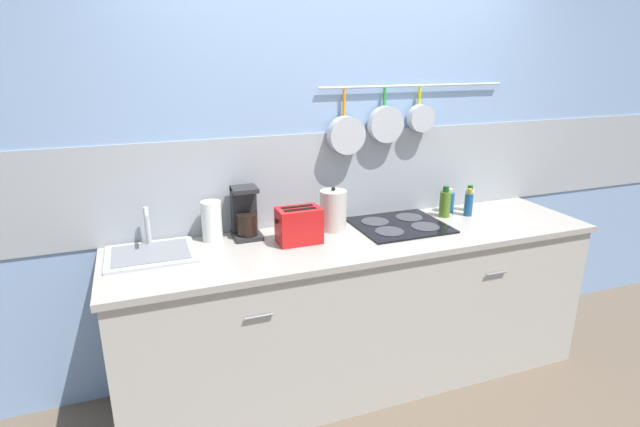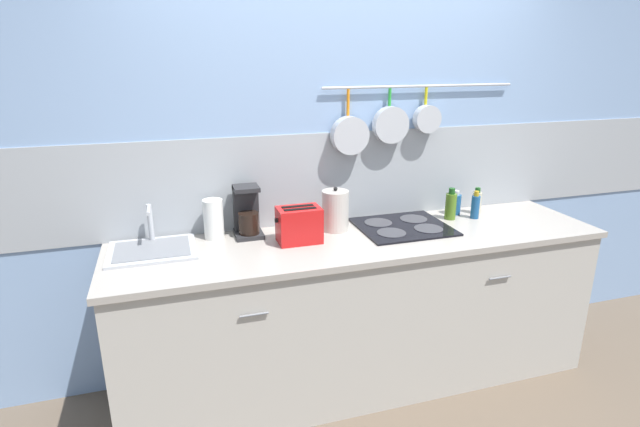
% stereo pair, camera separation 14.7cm
% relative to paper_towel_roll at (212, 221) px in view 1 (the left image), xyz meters
% --- Properties ---
extents(ground_plane, '(12.00, 12.00, 0.00)m').
position_rel_paper_towel_roll_xyz_m(ground_plane, '(0.80, -0.24, -1.05)').
color(ground_plane, brown).
extents(wall_back, '(7.20, 0.16, 2.60)m').
position_rel_paper_towel_roll_xyz_m(wall_back, '(0.80, 0.13, 0.24)').
color(wall_back, '#84A3CC').
rests_on(wall_back, ground_plane).
extents(cabinet_base, '(2.76, 0.65, 0.90)m').
position_rel_paper_towel_roll_xyz_m(cabinet_base, '(0.80, -0.24, -0.60)').
color(cabinet_base, '#B7B2A8').
rests_on(cabinet_base, ground_plane).
extents(countertop, '(2.80, 0.68, 0.03)m').
position_rel_paper_towel_roll_xyz_m(countertop, '(0.80, -0.24, -0.13)').
color(countertop, '#A59E93').
rests_on(countertop, cabinet_base).
extents(sink_basin, '(0.45, 0.37, 0.22)m').
position_rel_paper_towel_roll_xyz_m(sink_basin, '(-0.33, -0.10, -0.09)').
color(sink_basin, '#B7BABF').
rests_on(sink_basin, countertop).
extents(paper_towel_roll, '(0.11, 0.11, 0.22)m').
position_rel_paper_towel_roll_xyz_m(paper_towel_roll, '(0.00, 0.00, 0.00)').
color(paper_towel_roll, white).
rests_on(paper_towel_roll, countertop).
extents(coffee_maker, '(0.15, 0.18, 0.29)m').
position_rel_paper_towel_roll_xyz_m(coffee_maker, '(0.19, -0.00, 0.01)').
color(coffee_maker, '#262628').
rests_on(coffee_maker, countertop).
extents(toaster, '(0.25, 0.15, 0.20)m').
position_rel_paper_towel_roll_xyz_m(toaster, '(0.44, -0.20, -0.01)').
color(toaster, red).
rests_on(toaster, countertop).
extents(kettle, '(0.16, 0.16, 0.26)m').
position_rel_paper_towel_roll_xyz_m(kettle, '(0.69, -0.07, 0.01)').
color(kettle, beige).
rests_on(kettle, countertop).
extents(cooktop, '(0.53, 0.47, 0.01)m').
position_rel_paper_towel_roll_xyz_m(cooktop, '(1.09, -0.16, -0.11)').
color(cooktop, black).
rests_on(cooktop, countertop).
extents(bottle_cooking_wine, '(0.07, 0.07, 0.20)m').
position_rel_paper_towel_roll_xyz_m(bottle_cooking_wine, '(1.45, -0.09, -0.02)').
color(bottle_cooking_wine, '#4C721E').
rests_on(bottle_cooking_wine, countertop).
extents(bottle_dish_soap, '(0.07, 0.07, 0.16)m').
position_rel_paper_towel_roll_xyz_m(bottle_dish_soap, '(1.53, -0.02, -0.04)').
color(bottle_dish_soap, navy).
rests_on(bottle_dish_soap, countertop).
extents(bottle_olive_oil, '(0.05, 0.05, 0.18)m').
position_rel_paper_towel_roll_xyz_m(bottle_olive_oil, '(1.60, -0.13, -0.03)').
color(bottle_olive_oil, navy).
rests_on(bottle_olive_oil, countertop).
extents(bottle_sesame_oil, '(0.06, 0.06, 0.17)m').
position_rel_paper_towel_roll_xyz_m(bottle_sesame_oil, '(1.67, -0.04, -0.04)').
color(bottle_sesame_oil, '#BFB799').
rests_on(bottle_sesame_oil, countertop).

